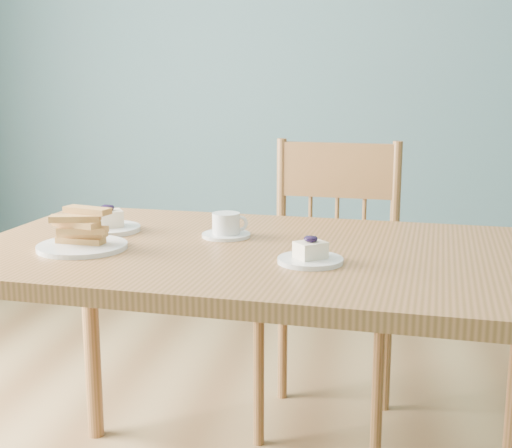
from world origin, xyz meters
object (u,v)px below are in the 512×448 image
object	(u,v)px
dining_table	(261,278)
cheesecake_plate_near	(310,256)
cheesecake_plate_far	(108,224)
dining_chair	(329,284)
biscotti_plate	(82,236)
coffee_cup	(227,227)

from	to	relation	value
dining_table	cheesecake_plate_near	xyz separation A→B (m)	(0.14, -0.12, 0.10)
cheesecake_plate_near	dining_table	bearing A→B (deg)	137.84
cheesecake_plate_near	cheesecake_plate_far	size ratio (longest dim) A/B	0.85
dining_chair	biscotti_plate	size ratio (longest dim) A/B	4.43
biscotti_plate	dining_chair	bearing A→B (deg)	52.27
cheesecake_plate_far	coffee_cup	size ratio (longest dim) A/B	1.38
dining_table	coffee_cup	distance (m)	0.19
cheesecake_plate_far	biscotti_plate	world-z (taller)	biscotti_plate
cheesecake_plate_near	biscotti_plate	distance (m)	0.58
cheesecake_plate_far	biscotti_plate	xyz separation A→B (m)	(0.01, -0.21, 0.01)
coffee_cup	cheesecake_plate_far	bearing A→B (deg)	169.30
dining_table	biscotti_plate	xyz separation A→B (m)	(-0.44, -0.08, 0.11)
coffee_cup	biscotti_plate	xyz separation A→B (m)	(-0.33, -0.19, 0.01)
cheesecake_plate_far	coffee_cup	distance (m)	0.34
cheesecake_plate_near	coffee_cup	xyz separation A→B (m)	(-0.25, 0.24, 0.01)
cheesecake_plate_near	biscotti_plate	xyz separation A→B (m)	(-0.58, 0.04, 0.02)
biscotti_plate	dining_table	bearing A→B (deg)	10.65
dining_table	dining_chair	bearing A→B (deg)	83.40
dining_chair	biscotti_plate	world-z (taller)	dining_chair
dining_table	biscotti_plate	bearing A→B (deg)	-164.36
dining_table	biscotti_plate	distance (m)	0.47
coffee_cup	biscotti_plate	distance (m)	0.38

